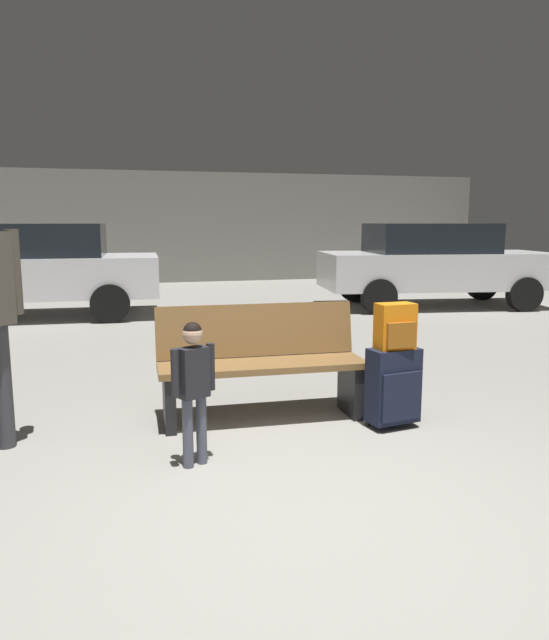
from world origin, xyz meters
name	(u,v)px	position (x,y,z in m)	size (l,w,h in m)	color
ground_plane	(203,361)	(0.00, 4.00, -0.05)	(18.00, 18.00, 0.10)	gray
garage_back_wall	(152,228)	(0.00, 12.86, 1.40)	(18.00, 0.12, 2.80)	slate
bench	(261,363)	(0.14, 1.72, 0.44)	(1.62, 0.57, 0.89)	brown
suitcase	(394,386)	(1.05, 1.24, 0.32)	(0.41, 0.28, 0.60)	#191E33
backpack_bright	(396,327)	(1.05, 1.24, 0.77)	(0.29, 0.21, 0.34)	orange
child	(193,378)	(-0.49, 0.91, 0.57)	(0.29, 0.18, 0.93)	#4C5160
parked_car_far	(30,268)	(-2.25, 7.60, 0.81)	(4.17, 1.94, 1.51)	silver
parked_car_side	(434,263)	(4.70, 7.10, 0.81)	(4.29, 2.25, 1.51)	silver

